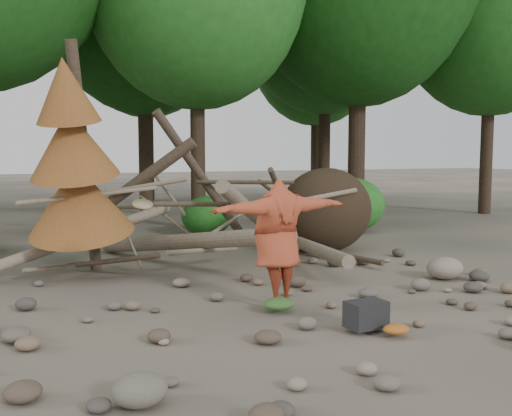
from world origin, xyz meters
name	(u,v)px	position (x,y,z in m)	size (l,w,h in m)	color
ground	(319,309)	(0.00, 0.00, 0.00)	(120.00, 120.00, 0.00)	#514C44
deadfall_pile	(306,213)	(2.02, 4.24, 0.95)	(8.55, 5.24, 3.30)	#332619
dead_conifer	(75,165)	(-3.12, 3.37, 2.11)	(2.06, 2.16, 4.35)	#4C3F30
bush_mid	(207,216)	(0.80, 7.80, 0.56)	(1.40, 1.40, 1.12)	#226A1E
bush_right	(351,205)	(5.00, 7.00, 0.80)	(2.00, 2.00, 1.60)	#2C7D27
frisbee_thrower	(277,241)	(-0.56, 0.30, 1.02)	(3.30, 0.96, 1.87)	#AC4327
backpack	(366,319)	(0.03, -1.18, 0.17)	(0.51, 0.34, 0.34)	black
cloth_green	(279,307)	(-0.65, 0.05, 0.09)	(0.47, 0.39, 0.18)	#356327
cloth_orange	(396,333)	(0.23, -1.54, 0.06)	(0.34, 0.28, 0.12)	#A95A1D
boulder_front_left	(140,390)	(-3.14, -2.22, 0.16)	(0.52, 0.47, 0.31)	#6B6659
boulder_mid_right	(445,268)	(3.14, 0.87, 0.21)	(0.69, 0.62, 0.41)	gray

